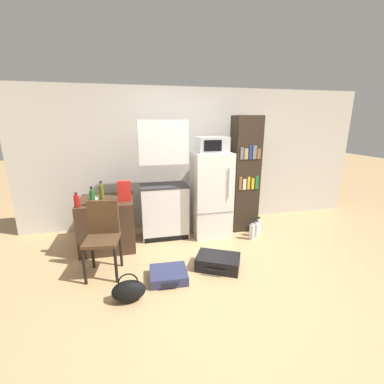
{
  "coord_description": "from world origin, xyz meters",
  "views": [
    {
      "loc": [
        -1.01,
        -2.65,
        1.88
      ],
      "look_at": [
        -0.2,
        0.85,
        0.89
      ],
      "focal_mm": 24.0,
      "sensor_mm": 36.0,
      "label": 1
    }
  ],
  "objects_px": {
    "water_bottle_middle": "(252,232)",
    "water_bottle_back": "(256,229)",
    "kitchen_hutch": "(164,186)",
    "bottle_olive_oil": "(102,192)",
    "bottle_green_tall": "(92,198)",
    "bowl": "(94,198)",
    "bookshelf": "(244,175)",
    "chair": "(103,231)",
    "microwave": "(212,145)",
    "bottle_clear_short": "(128,188)",
    "refrigerator": "(211,194)",
    "side_table": "(108,223)",
    "handbag": "(129,291)",
    "suitcase_large_flat": "(218,262)",
    "cereal_box": "(124,191)",
    "water_bottle_front": "(258,226)",
    "bottle_ketchup_red": "(77,201)",
    "suitcase_small_flat": "(168,275)"
  },
  "relations": [
    {
      "from": "bottle_olive_oil",
      "to": "side_table",
      "type": "bearing_deg",
      "value": 9.7
    },
    {
      "from": "bowl",
      "to": "handbag",
      "type": "height_order",
      "value": "bowl"
    },
    {
      "from": "bowl",
      "to": "water_bottle_middle",
      "type": "distance_m",
      "value": 2.53
    },
    {
      "from": "bottle_green_tall",
      "to": "water_bottle_front",
      "type": "relative_size",
      "value": 0.96
    },
    {
      "from": "side_table",
      "to": "suitcase_large_flat",
      "type": "bearing_deg",
      "value": -34.58
    },
    {
      "from": "refrigerator",
      "to": "water_bottle_front",
      "type": "relative_size",
      "value": 4.89
    },
    {
      "from": "bottle_green_tall",
      "to": "handbag",
      "type": "distance_m",
      "value": 1.42
    },
    {
      "from": "refrigerator",
      "to": "microwave",
      "type": "relative_size",
      "value": 2.92
    },
    {
      "from": "refrigerator",
      "to": "bottle_green_tall",
      "type": "height_order",
      "value": "refrigerator"
    },
    {
      "from": "bottle_ketchup_red",
      "to": "water_bottle_middle",
      "type": "relative_size",
      "value": 0.63
    },
    {
      "from": "kitchen_hutch",
      "to": "chair",
      "type": "distance_m",
      "value": 1.29
    },
    {
      "from": "water_bottle_back",
      "to": "bottle_ketchup_red",
      "type": "bearing_deg",
      "value": -178.2
    },
    {
      "from": "bookshelf",
      "to": "suitcase_small_flat",
      "type": "xyz_separation_m",
      "value": [
        -1.53,
        -1.29,
        -0.93
      ]
    },
    {
      "from": "side_table",
      "to": "chair",
      "type": "height_order",
      "value": "chair"
    },
    {
      "from": "chair",
      "to": "bowl",
      "type": "bearing_deg",
      "value": 109.93
    },
    {
      "from": "kitchen_hutch",
      "to": "bottle_ketchup_red",
      "type": "bearing_deg",
      "value": -160.38
    },
    {
      "from": "water_bottle_back",
      "to": "bowl",
      "type": "bearing_deg",
      "value": 175.18
    },
    {
      "from": "bottle_clear_short",
      "to": "handbag",
      "type": "bearing_deg",
      "value": -90.72
    },
    {
      "from": "water_bottle_middle",
      "to": "water_bottle_back",
      "type": "height_order",
      "value": "water_bottle_middle"
    },
    {
      "from": "microwave",
      "to": "water_bottle_front",
      "type": "distance_m",
      "value": 1.64
    },
    {
      "from": "bottle_clear_short",
      "to": "cereal_box",
      "type": "distance_m",
      "value": 0.43
    },
    {
      "from": "microwave",
      "to": "water_bottle_back",
      "type": "relative_size",
      "value": 1.66
    },
    {
      "from": "bookshelf",
      "to": "handbag",
      "type": "bearing_deg",
      "value": -141.51
    },
    {
      "from": "bottle_olive_oil",
      "to": "handbag",
      "type": "height_order",
      "value": "bottle_olive_oil"
    },
    {
      "from": "suitcase_small_flat",
      "to": "bookshelf",
      "type": "bearing_deg",
      "value": 43.0
    },
    {
      "from": "side_table",
      "to": "handbag",
      "type": "bearing_deg",
      "value": -77.76
    },
    {
      "from": "microwave",
      "to": "bottle_olive_oil",
      "type": "relative_size",
      "value": 1.69
    },
    {
      "from": "side_table",
      "to": "bottle_ketchup_red",
      "type": "distance_m",
      "value": 0.64
    },
    {
      "from": "handbag",
      "to": "water_bottle_back",
      "type": "distance_m",
      "value": 2.41
    },
    {
      "from": "bottle_ketchup_red",
      "to": "water_bottle_back",
      "type": "bearing_deg",
      "value": 1.8
    },
    {
      "from": "bowl",
      "to": "suitcase_large_flat",
      "type": "bearing_deg",
      "value": -32.24
    },
    {
      "from": "side_table",
      "to": "bottle_olive_oil",
      "type": "distance_m",
      "value": 0.5
    },
    {
      "from": "kitchen_hutch",
      "to": "water_bottle_front",
      "type": "distance_m",
      "value": 1.79
    },
    {
      "from": "chair",
      "to": "handbag",
      "type": "xyz_separation_m",
      "value": [
        0.29,
        -0.67,
        -0.43
      ]
    },
    {
      "from": "bookshelf",
      "to": "water_bottle_front",
      "type": "height_order",
      "value": "bookshelf"
    },
    {
      "from": "refrigerator",
      "to": "chair",
      "type": "bearing_deg",
      "value": -153.65
    },
    {
      "from": "kitchen_hutch",
      "to": "water_bottle_back",
      "type": "height_order",
      "value": "kitchen_hutch"
    },
    {
      "from": "bookshelf",
      "to": "chair",
      "type": "bearing_deg",
      "value": -158.08
    },
    {
      "from": "bookshelf",
      "to": "bottle_olive_oil",
      "type": "xyz_separation_m",
      "value": [
        -2.36,
        -0.2,
        -0.11
      ]
    },
    {
      "from": "bottle_green_tall",
      "to": "bowl",
      "type": "distance_m",
      "value": 0.32
    },
    {
      "from": "refrigerator",
      "to": "water_bottle_front",
      "type": "xyz_separation_m",
      "value": [
        0.82,
        -0.17,
        -0.58
      ]
    },
    {
      "from": "bottle_clear_short",
      "to": "water_bottle_back",
      "type": "height_order",
      "value": "bottle_clear_short"
    },
    {
      "from": "handbag",
      "to": "bottle_clear_short",
      "type": "bearing_deg",
      "value": 89.28
    },
    {
      "from": "kitchen_hutch",
      "to": "bottle_olive_oil",
      "type": "height_order",
      "value": "kitchen_hutch"
    },
    {
      "from": "side_table",
      "to": "cereal_box",
      "type": "relative_size",
      "value": 2.64
    },
    {
      "from": "cereal_box",
      "to": "water_bottle_front",
      "type": "xyz_separation_m",
      "value": [
        2.21,
        0.08,
        -0.79
      ]
    },
    {
      "from": "bottle_green_tall",
      "to": "bottle_olive_oil",
      "type": "height_order",
      "value": "bottle_olive_oil"
    },
    {
      "from": "microwave",
      "to": "bottle_clear_short",
      "type": "relative_size",
      "value": 2.37
    },
    {
      "from": "bottle_clear_short",
      "to": "bowl",
      "type": "height_order",
      "value": "bottle_clear_short"
    },
    {
      "from": "bookshelf",
      "to": "bottle_olive_oil",
      "type": "height_order",
      "value": "bookshelf"
    }
  ]
}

